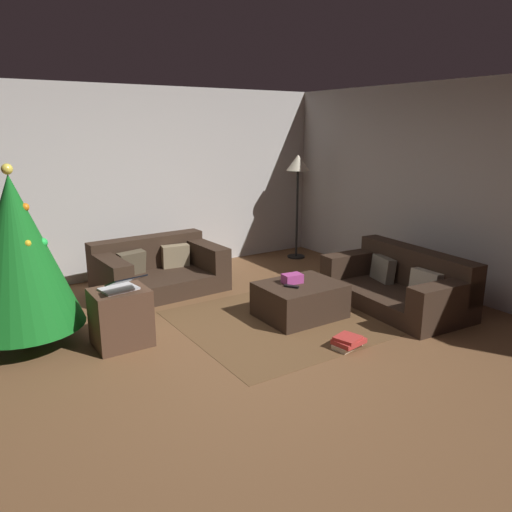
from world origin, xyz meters
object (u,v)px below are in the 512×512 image
(couch_right, at_px, (401,285))
(christmas_tree, at_px, (18,253))
(gift_box, at_px, (292,278))
(tv_remote, at_px, (292,286))
(book_stack, at_px, (348,342))
(side_table, at_px, (121,317))
(laptop, at_px, (121,286))
(ottoman, at_px, (300,300))
(corner_lamp, at_px, (298,171))
(couch_left, at_px, (157,270))

(couch_right, distance_m, christmas_tree, 4.13)
(gift_box, bearing_deg, tv_remote, -129.76)
(gift_box, height_order, book_stack, gift_box)
(christmas_tree, xyz_separation_m, book_stack, (2.55, -1.76, -0.86))
(side_table, bearing_deg, laptop, -81.83)
(christmas_tree, distance_m, side_table, 1.12)
(ottoman, height_order, gift_box, gift_box)
(ottoman, xyz_separation_m, corner_lamp, (1.54, 2.07, 1.20))
(gift_box, height_order, tv_remote, gift_box)
(christmas_tree, bearing_deg, gift_box, -16.85)
(couch_left, bearing_deg, side_table, 53.46)
(couch_left, height_order, christmas_tree, christmas_tree)
(couch_right, distance_m, side_table, 3.20)
(tv_remote, bearing_deg, gift_box, 18.35)
(ottoman, xyz_separation_m, gift_box, (-0.06, 0.07, 0.24))
(tv_remote, bearing_deg, christmas_tree, 128.08)
(couch_right, relative_size, laptop, 3.91)
(christmas_tree, distance_m, laptop, 1.01)
(couch_left, distance_m, book_stack, 2.79)
(corner_lamp, bearing_deg, couch_left, -172.77)
(ottoman, relative_size, side_table, 1.57)
(couch_right, height_order, corner_lamp, corner_lamp)
(tv_remote, distance_m, christmas_tree, 2.72)
(couch_right, xyz_separation_m, ottoman, (-1.22, 0.36, -0.06))
(laptop, xyz_separation_m, corner_lamp, (3.43, 1.77, 0.77))
(tv_remote, distance_m, laptop, 1.78)
(gift_box, xyz_separation_m, laptop, (-1.84, 0.22, 0.18))
(couch_right, xyz_separation_m, book_stack, (-1.33, -0.54, -0.19))
(tv_remote, bearing_deg, side_table, 134.84)
(book_stack, bearing_deg, ottoman, 82.73)
(couch_left, relative_size, book_stack, 4.86)
(couch_right, height_order, tv_remote, couch_right)
(christmas_tree, bearing_deg, laptop, -36.19)
(side_table, height_order, book_stack, side_table)
(gift_box, bearing_deg, book_stack, -93.40)
(gift_box, bearing_deg, couch_right, -18.70)
(couch_right, bearing_deg, corner_lamp, -3.11)
(couch_left, relative_size, side_table, 2.83)
(couch_right, bearing_deg, tv_remote, 81.78)
(book_stack, xyz_separation_m, corner_lamp, (1.65, 2.97, 1.33))
(laptop, distance_m, corner_lamp, 3.94)
(couch_left, height_order, gift_box, couch_left)
(ottoman, relative_size, laptop, 1.94)
(christmas_tree, relative_size, side_table, 3.10)
(side_table, xyz_separation_m, book_stack, (1.79, -1.26, -0.22))
(couch_right, relative_size, ottoman, 2.02)
(laptop, bearing_deg, book_stack, -33.90)
(gift_box, bearing_deg, christmas_tree, 163.15)
(christmas_tree, xyz_separation_m, corner_lamp, (4.21, 1.20, 0.47))
(couch_left, relative_size, ottoman, 1.80)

